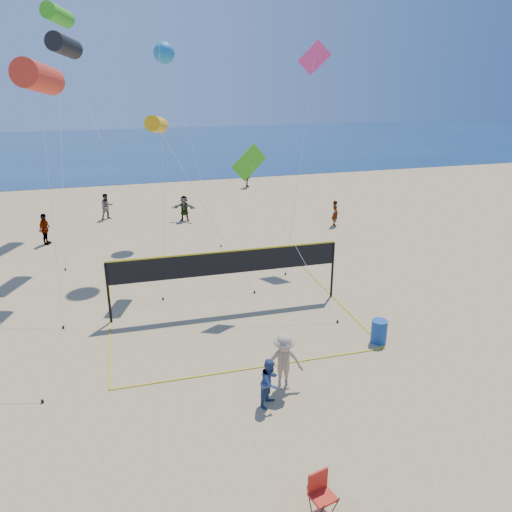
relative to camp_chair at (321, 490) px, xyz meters
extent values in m
plane|color=tan|center=(-1.14, 0.53, -0.54)|extent=(120.00, 120.00, 0.00)
cube|color=navy|center=(-1.14, 62.53, -0.53)|extent=(140.00, 50.00, 0.03)
imported|color=navy|center=(0.11, 3.96, 0.20)|extent=(0.92, 0.92, 1.50)
imported|color=tan|center=(0.75, 4.58, 0.38)|extent=(1.29, 0.85, 1.86)
imported|color=gray|center=(-7.68, 21.74, 0.36)|extent=(0.80, 1.15, 1.81)
imported|color=gray|center=(0.73, 24.41, 0.30)|extent=(1.65, 1.06, 1.70)
imported|color=gray|center=(9.86, 20.49, 0.28)|extent=(0.43, 0.63, 1.65)
imported|color=gray|center=(-4.21, 26.31, 0.33)|extent=(1.00, 0.88, 1.74)
imported|color=gray|center=(7.65, 33.49, 0.41)|extent=(1.14, 1.41, 1.91)
cube|color=red|center=(0.02, -0.09, -0.12)|extent=(0.62, 0.58, 0.06)
cube|color=red|center=(-0.03, 0.11, 0.17)|extent=(0.52, 0.17, 0.52)
cylinder|color=black|center=(-0.23, 0.04, -0.31)|extent=(0.08, 0.26, 0.68)
cylinder|color=black|center=(0.27, -0.23, -0.31)|extent=(0.08, 0.26, 0.68)
cylinder|color=black|center=(0.18, 0.14, -0.31)|extent=(0.08, 0.26, 0.68)
cylinder|color=navy|center=(5.03, 6.31, -0.11)|extent=(0.73, 0.73, 0.86)
cylinder|color=black|center=(-4.31, 10.68, 0.70)|extent=(0.10, 0.10, 2.50)
cylinder|color=black|center=(5.06, 10.50, 0.70)|extent=(0.10, 0.10, 2.50)
cube|color=black|center=(0.38, 10.59, 1.48)|extent=(9.37, 0.21, 0.94)
cube|color=gold|center=(0.38, 10.59, 1.98)|extent=(9.37, 0.22, 0.06)
cube|color=gold|center=(0.28, 5.91, -0.53)|extent=(9.57, 0.24, 0.02)
cube|color=gold|center=(0.47, 15.27, -0.53)|extent=(9.57, 0.24, 0.02)
cylinder|color=red|center=(-6.18, 15.11, 8.56)|extent=(1.91, 2.96, 1.50)
cylinder|color=silver|center=(-6.14, 12.88, 4.03)|extent=(0.10, 4.48, 9.06)
cylinder|color=black|center=(-6.09, 10.65, -0.49)|extent=(0.08, 0.08, 0.10)
cylinder|color=black|center=(-5.32, 19.80, 9.99)|extent=(1.69, 2.39, 1.21)
cylinder|color=silver|center=(-3.71, 16.00, 4.75)|extent=(3.23, 7.62, 10.49)
cylinder|color=black|center=(-2.10, 12.19, -0.49)|extent=(0.08, 0.08, 0.10)
cylinder|color=#ECA90C|center=(-1.66, 14.67, 6.64)|extent=(1.17, 1.76, 0.89)
cylinder|color=silver|center=(0.12, 13.21, 3.07)|extent=(3.58, 2.95, 7.14)
cylinder|color=black|center=(1.90, 11.74, -0.49)|extent=(0.08, 0.08, 0.10)
cylinder|color=black|center=(-6.38, 5.91, -0.49)|extent=(0.08, 0.08, 0.10)
cube|color=green|center=(1.54, 11.24, 5.38)|extent=(1.53, 0.28, 1.53)
cylinder|color=silver|center=(2.89, 9.67, 2.44)|extent=(2.72, 3.17, 5.88)
cylinder|color=black|center=(4.24, 8.09, -0.49)|extent=(0.08, 0.08, 0.10)
cube|color=#E83780|center=(6.49, 16.81, 9.45)|extent=(1.50, 0.81, 1.66)
cylinder|color=silver|center=(5.23, 15.11, 4.48)|extent=(2.53, 3.42, 9.95)
cylinder|color=black|center=(3.97, 13.41, -0.49)|extent=(0.08, 0.08, 0.10)
cylinder|color=silver|center=(-1.15, 17.29, 6.94)|extent=(1.08, 4.86, 14.87)
cylinder|color=black|center=(-1.69, 14.87, -0.49)|extent=(0.08, 0.08, 0.10)
sphere|color=#1C79BA|center=(-0.20, 22.74, 9.82)|extent=(1.48, 1.48, 1.19)
cylinder|color=silver|center=(0.84, 20.59, 4.66)|extent=(2.10, 4.31, 10.32)
cylinder|color=black|center=(1.88, 18.44, -0.49)|extent=(0.08, 0.08, 0.10)
cylinder|color=green|center=(-5.83, 26.27, 11.94)|extent=(1.87, 2.56, 1.29)
cylinder|color=silver|center=(-6.11, 21.68, 5.72)|extent=(0.58, 9.20, 12.45)
cylinder|color=black|center=(-6.39, 17.09, -0.49)|extent=(0.08, 0.08, 0.10)
camera|label=1|loc=(-3.80, -7.84, 8.65)|focal=35.00mm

